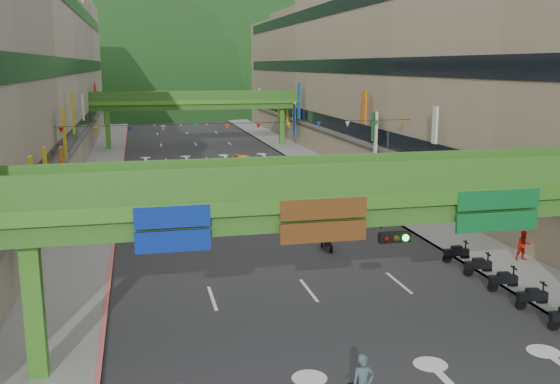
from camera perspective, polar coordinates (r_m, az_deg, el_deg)
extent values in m
cube|color=#28282B|center=(65.73, -6.25, 2.46)|extent=(18.00, 140.00, 0.02)
cube|color=gray|center=(65.39, -15.88, 2.10)|extent=(4.00, 140.00, 0.15)
cube|color=gray|center=(67.85, 3.02, 2.85)|extent=(4.00, 140.00, 0.15)
cube|color=#CC5959|center=(65.31, -14.21, 2.19)|extent=(0.20, 140.00, 0.18)
cube|color=gray|center=(67.36, 1.46, 2.81)|extent=(0.20, 140.00, 0.18)
cube|color=#9E937F|center=(65.52, -23.44, 9.90)|extent=(12.00, 95.00, 19.00)
cube|color=black|center=(65.01, -17.80, 5.60)|extent=(0.08, 90.25, 1.40)
cube|color=black|center=(64.72, -18.13, 10.89)|extent=(0.08, 90.25, 1.40)
cube|color=black|center=(64.99, -18.47, 16.17)|extent=(0.08, 90.25, 1.40)
cube|color=gray|center=(69.71, 9.55, 10.72)|extent=(12.00, 95.00, 19.00)
cube|color=black|center=(67.91, 4.65, 6.34)|extent=(0.08, 90.25, 1.40)
cube|color=black|center=(67.64, 4.73, 11.41)|extent=(0.08, 90.25, 1.40)
cube|color=black|center=(67.90, 4.82, 16.48)|extent=(0.08, 90.25, 1.40)
cube|color=#4C9E2D|center=(22.27, 6.92, -0.35)|extent=(28.00, 2.20, 0.50)
cube|color=#387223|center=(22.40, 6.88, -1.85)|extent=(28.00, 1.76, 0.70)
cube|color=#4C9E2D|center=(22.25, -21.54, -10.12)|extent=(0.60, 0.60, 4.80)
cube|color=#387223|center=(21.16, 7.92, 1.21)|extent=(28.00, 0.12, 1.10)
cube|color=#387223|center=(23.09, 6.10, 2.11)|extent=(28.00, 0.12, 1.10)
cube|color=navy|center=(20.10, -9.79, -3.49)|extent=(2.40, 0.12, 1.50)
cube|color=#593314|center=(20.94, 4.01, -2.74)|extent=(3.00, 0.12, 1.50)
cube|color=#0C5926|center=(23.63, 19.28, -1.72)|extent=(3.20, 0.12, 1.50)
cube|color=black|center=(21.82, 10.41, -4.09)|extent=(1.10, 0.28, 0.35)
cube|color=#4C9E2D|center=(79.97, -7.63, 8.17)|extent=(28.00, 2.20, 0.50)
cube|color=#387223|center=(80.00, -7.62, 7.74)|extent=(28.00, 1.76, 0.70)
cube|color=#4C9E2D|center=(79.96, -15.47, 5.45)|extent=(0.60, 0.60, 4.80)
cube|color=#4C9E2D|center=(81.98, 0.15, 6.01)|extent=(0.60, 0.60, 4.80)
cube|color=#387223|center=(78.89, -7.57, 8.71)|extent=(28.00, 0.12, 1.10)
cube|color=#387223|center=(80.96, -7.71, 8.78)|extent=(28.00, 0.12, 1.10)
ellipsoid|color=#1C4419|center=(174.96, -15.51, 7.75)|extent=(168.00, 140.00, 112.00)
ellipsoid|color=#1C4419|center=(197.45, -3.48, 8.53)|extent=(208.00, 176.00, 128.00)
cylinder|color=black|center=(45.29, -3.42, 6.32)|extent=(26.00, 0.03, 0.03)
cone|color=red|center=(44.99, -19.38, 5.33)|extent=(0.36, 0.36, 0.40)
cone|color=gold|center=(44.79, -16.49, 5.49)|extent=(0.36, 0.36, 0.40)
cone|color=#193FB2|center=(44.70, -13.57, 5.63)|extent=(0.36, 0.36, 0.40)
cone|color=silver|center=(44.74, -10.64, 5.75)|extent=(0.36, 0.36, 0.40)
cone|color=#198C33|center=(44.88, -7.73, 5.87)|extent=(0.36, 0.36, 0.40)
cone|color=orange|center=(45.15, -4.84, 5.96)|extent=(0.36, 0.36, 0.40)
cone|color=red|center=(45.52, -1.99, 6.04)|extent=(0.36, 0.36, 0.40)
cone|color=gold|center=(46.00, 0.80, 6.11)|extent=(0.36, 0.36, 0.40)
cone|color=#193FB2|center=(46.59, 3.53, 6.15)|extent=(0.36, 0.36, 0.40)
cone|color=silver|center=(47.28, 6.19, 6.19)|extent=(0.36, 0.36, 0.40)
cone|color=#198C33|center=(48.07, 8.77, 6.21)|extent=(0.36, 0.36, 0.40)
cone|color=orange|center=(48.95, 11.26, 6.21)|extent=(0.36, 0.36, 0.40)
cube|color=black|center=(19.47, 6.98, -16.94)|extent=(0.55, 0.06, 0.06)
cube|color=black|center=(35.45, 4.28, -4.47)|extent=(0.61, 1.34, 0.35)
cube|color=black|center=(35.38, 4.29, -4.08)|extent=(0.41, 0.60, 0.18)
cube|color=black|center=(35.78, 3.87, -3.48)|extent=(0.55, 0.17, 0.06)
cylinder|color=black|center=(35.99, 3.85, -4.71)|extent=(0.20, 0.51, 0.50)
cylinder|color=black|center=(35.07, 4.71, -5.16)|extent=(0.20, 0.51, 0.50)
imported|color=brown|center=(35.29, 4.30, -3.56)|extent=(0.86, 0.73, 1.56)
cube|color=#929399|center=(37.09, -11.99, -3.97)|extent=(0.42, 1.32, 0.35)
cube|color=#929399|center=(37.03, -12.00, -3.60)|extent=(0.33, 0.57, 0.18)
cube|color=#929399|center=(37.49, -11.99, -3.01)|extent=(0.55, 0.09, 0.06)
cylinder|color=black|center=(37.70, -11.94, -4.19)|extent=(0.13, 0.50, 0.50)
cylinder|color=black|center=(36.64, -12.00, -4.65)|extent=(0.13, 0.50, 0.50)
imported|color=#262F38|center=(36.94, -12.03, -3.08)|extent=(0.95, 0.44, 1.59)
cube|color=maroon|center=(55.99, -10.01, 1.33)|extent=(0.65, 1.35, 0.35)
cube|color=maroon|center=(55.95, -10.02, 1.58)|extent=(0.42, 0.61, 0.18)
cube|color=maroon|center=(56.43, -10.19, 1.91)|extent=(0.55, 0.19, 0.06)
cylinder|color=black|center=(56.56, -10.16, 1.12)|extent=(0.22, 0.51, 0.50)
cylinder|color=black|center=(55.52, -9.84, 0.93)|extent=(0.22, 0.51, 0.50)
imported|color=#434147|center=(55.88, -10.04, 2.00)|extent=(0.95, 0.73, 1.73)
cylinder|color=black|center=(27.37, 23.77, -11.04)|extent=(0.51, 0.14, 0.50)
cube|color=black|center=(29.26, 22.06, -8.82)|extent=(1.33, 0.47, 0.35)
cube|color=black|center=(29.18, 22.09, -8.36)|extent=(0.57, 0.35, 0.18)
cube|color=black|center=(29.44, 22.96, -7.73)|extent=(0.11, 0.55, 0.06)
cylinder|color=black|center=(29.70, 22.84, -9.19)|extent=(0.51, 0.14, 0.50)
cylinder|color=black|center=(29.02, 21.17, -9.55)|extent=(0.51, 0.14, 0.50)
cube|color=black|center=(30.97, 19.73, -7.53)|extent=(1.33, 0.47, 0.35)
cube|color=black|center=(30.89, 19.76, -7.09)|extent=(0.57, 0.35, 0.18)
cube|color=black|center=(31.14, 20.60, -6.51)|extent=(0.11, 0.55, 0.06)
cylinder|color=black|center=(31.39, 20.50, -7.90)|extent=(0.51, 0.14, 0.50)
cylinder|color=black|center=(30.74, 18.88, -8.20)|extent=(0.51, 0.14, 0.50)
cube|color=black|center=(32.73, 17.67, -6.36)|extent=(1.33, 0.47, 0.35)
cube|color=black|center=(32.66, 17.70, -5.94)|extent=(0.57, 0.35, 0.18)
cube|color=black|center=(32.91, 18.50, -5.41)|extent=(0.11, 0.55, 0.06)
cylinder|color=black|center=(33.14, 18.42, -6.74)|extent=(0.51, 0.14, 0.50)
cylinder|color=black|center=(32.52, 16.84, -6.99)|extent=(0.51, 0.14, 0.50)
cube|color=black|center=(34.55, 15.83, -5.31)|extent=(1.33, 0.47, 0.35)
cube|color=black|center=(34.48, 15.85, -4.91)|extent=(0.57, 0.35, 0.18)
cube|color=black|center=(34.72, 16.63, -4.42)|extent=(0.11, 0.55, 0.06)
cylinder|color=black|center=(34.94, 16.55, -5.68)|extent=(0.51, 0.14, 0.50)
cylinder|color=black|center=(34.34, 15.03, -5.89)|extent=(0.51, 0.14, 0.50)
imported|color=#A1A2AA|center=(56.72, -11.49, 1.57)|extent=(1.97, 4.48, 1.43)
imported|color=gold|center=(63.07, -3.37, 2.80)|extent=(2.26, 4.54, 1.49)
imported|color=red|center=(35.51, 21.37, -4.80)|extent=(0.82, 0.67, 1.60)
imported|color=black|center=(47.19, 10.85, -0.30)|extent=(0.98, 0.54, 1.58)
imported|color=#3B4164|center=(44.23, 13.81, -1.19)|extent=(0.82, 0.60, 1.63)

